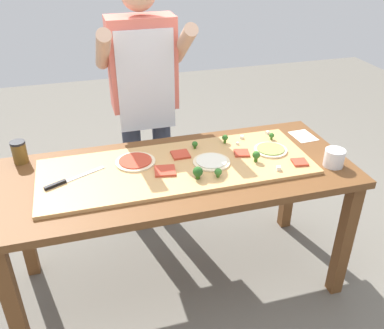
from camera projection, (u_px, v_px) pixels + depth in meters
ground_plane at (180, 280)px, 2.58m from camera, size 8.00×8.00×0.00m
prep_table at (178, 186)px, 2.23m from camera, size 1.85×0.77×0.79m
cutting_board at (177, 167)px, 2.19m from camera, size 1.42×0.52×0.02m
chefs_knife at (67, 181)px, 2.04m from camera, size 0.30×0.16×0.02m
pizza_whole_white_garlic at (212, 162)px, 2.20m from camera, size 0.20×0.20×0.02m
pizza_whole_pesto_green at (271, 150)px, 2.32m from camera, size 0.18×0.18×0.02m
pizza_whole_tomato_red at (135, 162)px, 2.21m from camera, size 0.21×0.21×0.02m
pizza_slice_far_right at (242, 153)px, 2.29m from camera, size 0.10×0.10×0.01m
pizza_slice_center at (300, 162)px, 2.20m from camera, size 0.09×0.09×0.01m
pizza_slice_far_left at (180, 155)px, 2.28m from camera, size 0.09×0.09×0.01m
pizza_slice_near_right at (165, 171)px, 2.13m from camera, size 0.12×0.12×0.01m
broccoli_floret_center_left at (218, 172)px, 2.07m from camera, size 0.04×0.04×0.05m
broccoli_floret_center_right at (198, 172)px, 2.05m from camera, size 0.05×0.05×0.07m
broccoli_floret_front_right at (195, 144)px, 2.34m from camera, size 0.03×0.03×0.04m
broccoli_floret_back_right at (256, 155)px, 2.20m from camera, size 0.04×0.04×0.06m
broccoli_floret_back_left at (225, 138)px, 2.39m from camera, size 0.03×0.03×0.05m
broccoli_floret_front_left at (272, 136)px, 2.44m from camera, size 0.03×0.03×0.04m
cheese_crumble_a at (237, 143)px, 2.39m from camera, size 0.02×0.02×0.01m
cheese_crumble_b at (267, 133)px, 2.51m from camera, size 0.02×0.02×0.02m
cheese_crumble_c at (279, 168)px, 2.14m from camera, size 0.03×0.03×0.02m
cheese_crumble_d at (242, 137)px, 2.46m from camera, size 0.02×0.02×0.02m
flour_cup at (334, 159)px, 2.20m from camera, size 0.11×0.11×0.09m
sauce_jar at (19, 152)px, 2.22m from camera, size 0.08×0.08×0.12m
recipe_note at (303, 136)px, 2.53m from camera, size 0.13×0.16×0.00m
cook_center at (144, 92)px, 2.59m from camera, size 0.54×0.39×1.67m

